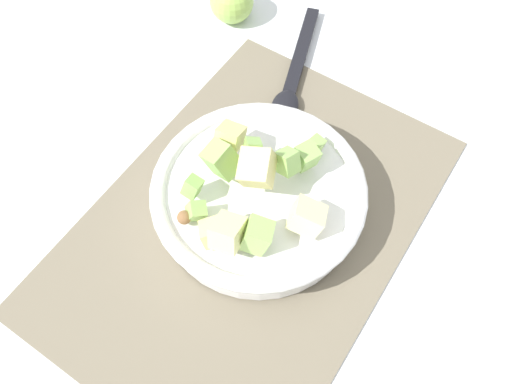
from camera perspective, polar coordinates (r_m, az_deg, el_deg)
The scene contains 5 objects.
ground_plane at distance 0.65m, azimuth -0.62°, elevation -3.24°, with size 2.40×2.40×0.00m, color silver.
placemat at distance 0.64m, azimuth -0.62°, elevation -3.12°, with size 0.50×0.34×0.01m, color #756B56.
salad_bowl at distance 0.62m, azimuth -0.03°, elevation -0.26°, with size 0.25×0.25×0.12m.
serving_spoon at distance 0.76m, azimuth 3.85°, elevation 11.60°, with size 0.22×0.10×0.01m.
whole_apple at distance 0.84m, azimuth -2.59°, elevation 19.51°, with size 0.07×0.07×0.08m.
Camera 1 is at (-0.24, -0.17, 0.57)m, focal length 37.90 mm.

